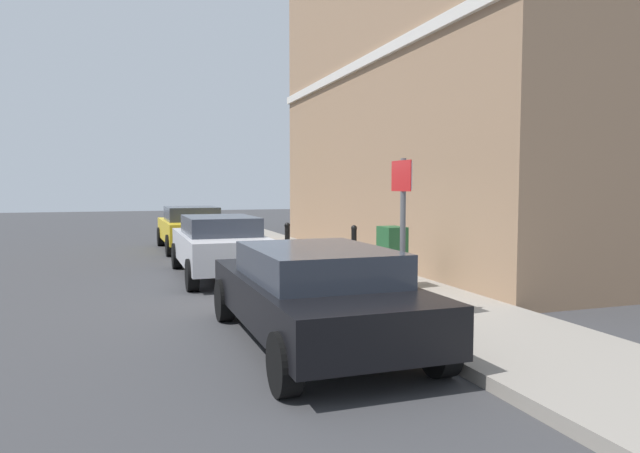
{
  "coord_description": "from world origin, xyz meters",
  "views": [
    {
      "loc": [
        -2.66,
        -9.54,
        2.05
      ],
      "look_at": [
        1.24,
        1.94,
        1.2
      ],
      "focal_mm": 32.28,
      "sensor_mm": 36.0,
      "label": 1
    }
  ],
  "objects_px": {
    "car_black": "(314,291)",
    "bollard_far_kerb": "(287,243)",
    "car_silver": "(219,244)",
    "street_sign": "(402,214)",
    "utility_cabinet": "(392,260)",
    "bollard_near_cabinet": "(354,247)",
    "car_yellow": "(191,227)"
  },
  "relations": [
    {
      "from": "bollard_near_cabinet",
      "to": "street_sign",
      "type": "relative_size",
      "value": 0.45
    },
    {
      "from": "bollard_near_cabinet",
      "to": "car_yellow",
      "type": "bearing_deg",
      "value": 111.83
    },
    {
      "from": "car_black",
      "to": "bollard_near_cabinet",
      "type": "xyz_separation_m",
      "value": [
        2.52,
        4.84,
        0.01
      ]
    },
    {
      "from": "car_silver",
      "to": "bollard_near_cabinet",
      "type": "bearing_deg",
      "value": -112.39
    },
    {
      "from": "car_yellow",
      "to": "bollard_far_kerb",
      "type": "bearing_deg",
      "value": -165.13
    },
    {
      "from": "car_black",
      "to": "car_silver",
      "type": "relative_size",
      "value": 1.02
    },
    {
      "from": "car_silver",
      "to": "utility_cabinet",
      "type": "bearing_deg",
      "value": -140.64
    },
    {
      "from": "car_black",
      "to": "bollard_far_kerb",
      "type": "distance_m",
      "value": 6.35
    },
    {
      "from": "car_black",
      "to": "car_silver",
      "type": "height_order",
      "value": "car_silver"
    },
    {
      "from": "car_yellow",
      "to": "bollard_near_cabinet",
      "type": "bearing_deg",
      "value": -159.52
    },
    {
      "from": "car_silver",
      "to": "bollard_near_cabinet",
      "type": "distance_m",
      "value": 3.04
    },
    {
      "from": "car_yellow",
      "to": "bollard_near_cabinet",
      "type": "height_order",
      "value": "car_yellow"
    },
    {
      "from": "car_silver",
      "to": "street_sign",
      "type": "height_order",
      "value": "street_sign"
    },
    {
      "from": "utility_cabinet",
      "to": "bollard_near_cabinet",
      "type": "height_order",
      "value": "utility_cabinet"
    },
    {
      "from": "car_yellow",
      "to": "street_sign",
      "type": "height_order",
      "value": "street_sign"
    },
    {
      "from": "car_black",
      "to": "street_sign",
      "type": "relative_size",
      "value": 1.94
    },
    {
      "from": "car_silver",
      "to": "bollard_far_kerb",
      "type": "distance_m",
      "value": 1.67
    },
    {
      "from": "car_yellow",
      "to": "street_sign",
      "type": "distance_m",
      "value": 11.56
    },
    {
      "from": "car_yellow",
      "to": "car_silver",
      "type": "bearing_deg",
      "value": 178.53
    },
    {
      "from": "car_yellow",
      "to": "street_sign",
      "type": "relative_size",
      "value": 1.87
    },
    {
      "from": "utility_cabinet",
      "to": "bollard_far_kerb",
      "type": "relative_size",
      "value": 1.11
    },
    {
      "from": "utility_cabinet",
      "to": "car_silver",
      "type": "bearing_deg",
      "value": 129.65
    },
    {
      "from": "car_yellow",
      "to": "bollard_near_cabinet",
      "type": "relative_size",
      "value": 4.13
    },
    {
      "from": "bollard_far_kerb",
      "to": "street_sign",
      "type": "xyz_separation_m",
      "value": [
        0.11,
        -5.76,
        0.96
      ]
    },
    {
      "from": "car_yellow",
      "to": "utility_cabinet",
      "type": "relative_size",
      "value": 3.73
    },
    {
      "from": "car_silver",
      "to": "street_sign",
      "type": "xyz_separation_m",
      "value": [
        1.76,
        -5.54,
        0.92
      ]
    },
    {
      "from": "car_black",
      "to": "car_yellow",
      "type": "bearing_deg",
      "value": 0.77
    },
    {
      "from": "car_black",
      "to": "street_sign",
      "type": "bearing_deg",
      "value": -73.96
    },
    {
      "from": "bollard_far_kerb",
      "to": "street_sign",
      "type": "bearing_deg",
      "value": -88.88
    },
    {
      "from": "car_silver",
      "to": "bollard_near_cabinet",
      "type": "xyz_separation_m",
      "value": [
        2.81,
        -1.14,
        -0.04
      ]
    },
    {
      "from": "car_yellow",
      "to": "street_sign",
      "type": "xyz_separation_m",
      "value": [
        1.75,
        -11.39,
        0.93
      ]
    },
    {
      "from": "car_silver",
      "to": "street_sign",
      "type": "relative_size",
      "value": 1.9
    }
  ]
}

